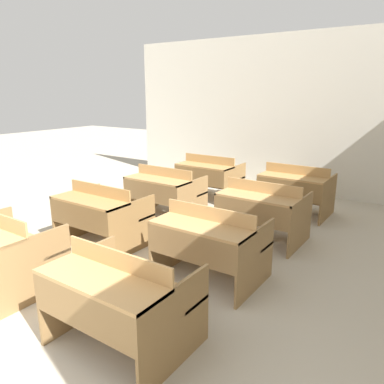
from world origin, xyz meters
TOP-DOWN VIEW (x-y plane):
  - wall_back at (0.00, 6.95)m, footprint 7.23×0.06m
  - bench_front_left at (-0.79, 1.31)m, footprint 1.09×0.86m
  - bench_front_right at (0.93, 1.34)m, footprint 1.09×0.86m
  - bench_second_left at (-0.79, 2.71)m, footprint 1.09×0.86m
  - bench_second_right at (0.93, 2.71)m, footprint 1.09×0.86m
  - bench_third_left at (-0.81, 4.11)m, footprint 1.09×0.86m
  - bench_third_right at (0.94, 4.08)m, footprint 1.09×0.86m
  - bench_back_left at (-0.80, 5.49)m, footprint 1.09×0.86m
  - bench_back_right at (0.92, 5.49)m, footprint 1.09×0.86m

SIDE VIEW (x-z plane):
  - bench_front_left at x=-0.79m, z-range 0.03..0.88m
  - bench_front_right at x=0.93m, z-range 0.03..0.88m
  - bench_second_left at x=-0.79m, z-range 0.03..0.88m
  - bench_second_right at x=0.93m, z-range 0.03..0.88m
  - bench_third_left at x=-0.81m, z-range 0.03..0.88m
  - bench_third_right at x=0.94m, z-range 0.03..0.88m
  - bench_back_left at x=-0.80m, z-range 0.03..0.88m
  - bench_back_right at x=0.92m, z-range 0.03..0.88m
  - wall_back at x=0.00m, z-range 0.00..3.15m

